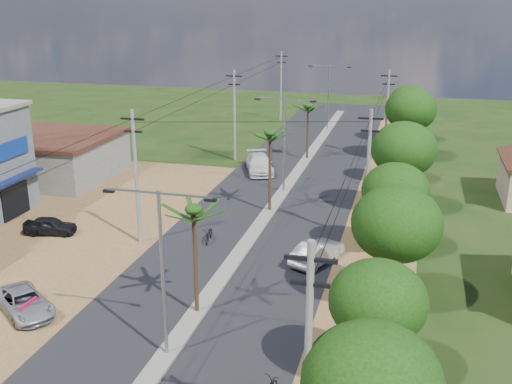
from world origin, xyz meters
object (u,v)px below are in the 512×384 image
car_white_far (259,164)px  car_parked_silver (24,303)px  car_silver_mid (317,252)px  car_parked_dark (50,226)px  roadside_sign (29,311)px

car_white_far → car_parked_silver: size_ratio=1.25×
car_silver_mid → car_parked_dark: 18.64m
car_parked_silver → roadside_sign: size_ratio=3.42×
car_silver_mid → car_white_far: size_ratio=0.77×
car_parked_silver → roadside_sign: car_parked_silver is taller
car_parked_silver → roadside_sign: 0.85m
car_silver_mid → car_parked_silver: bearing=59.9°
car_parked_dark → car_parked_silver: bearing=-164.7°
car_parked_dark → car_white_far: bearing=-39.9°
car_silver_mid → car_white_far: car_white_far is taller
car_white_far → roadside_sign: (-4.52, -29.12, -0.27)m
car_parked_silver → roadside_sign: bearing=-94.5°
car_silver_mid → roadside_sign: bearing=62.8°
car_white_far → car_parked_dark: 21.17m
car_white_far → car_parked_silver: car_white_far is taller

